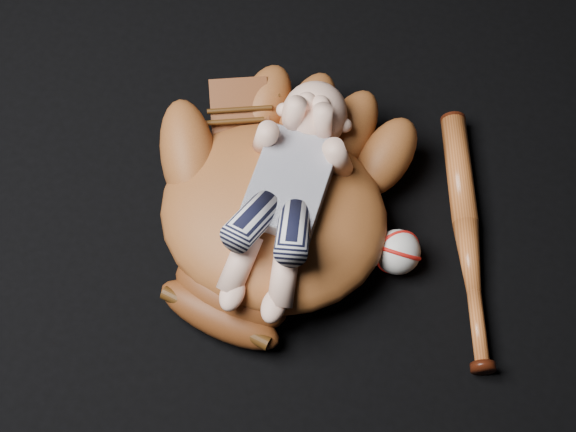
# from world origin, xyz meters

# --- Properties ---
(baseball_glove) EXTENTS (0.49, 0.55, 0.15)m
(baseball_glove) POSITION_xyz_m (0.03, -0.04, 0.08)
(baseball_glove) COLOR brown
(baseball_glove) RESTS_ON ground
(newborn_baby) EXTENTS (0.19, 0.38, 0.15)m
(newborn_baby) POSITION_xyz_m (0.05, -0.04, 0.13)
(newborn_baby) COLOR beige
(newborn_baby) RESTS_ON baseball_glove
(baseball_bat) EXTENTS (0.19, 0.42, 0.04)m
(baseball_bat) POSITION_xyz_m (0.32, 0.05, 0.02)
(baseball_bat) COLOR #B45522
(baseball_bat) RESTS_ON ground
(baseball) EXTENTS (0.09, 0.09, 0.07)m
(baseball) POSITION_xyz_m (0.23, -0.02, 0.03)
(baseball) COLOR silver
(baseball) RESTS_ON ground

